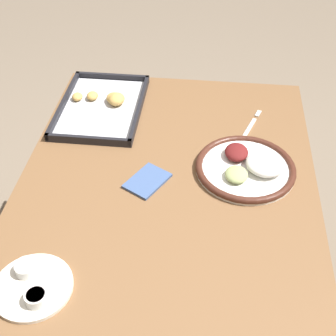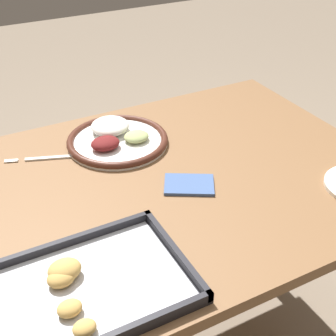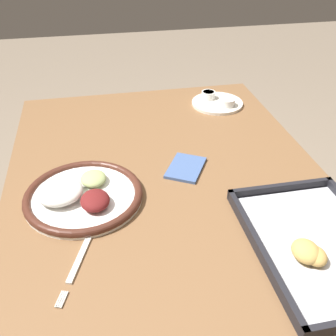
# 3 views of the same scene
# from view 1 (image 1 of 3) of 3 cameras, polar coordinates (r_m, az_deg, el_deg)

# --- Properties ---
(ground_plane) EXTENTS (8.00, 8.00, 0.00)m
(ground_plane) POSITION_cam_1_polar(r_m,az_deg,el_deg) (1.86, -0.07, -18.08)
(ground_plane) COLOR #7A6B59
(dining_table) EXTENTS (1.08, 0.82, 0.72)m
(dining_table) POSITION_cam_1_polar(r_m,az_deg,el_deg) (1.37, -0.09, -5.07)
(dining_table) COLOR brown
(dining_table) RESTS_ON ground_plane
(dinner_plate) EXTENTS (0.28, 0.28, 0.05)m
(dinner_plate) POSITION_cam_1_polar(r_m,az_deg,el_deg) (1.33, 9.65, 0.14)
(dinner_plate) COLOR white
(dinner_plate) RESTS_ON dining_table
(fork) EXTENTS (0.20, 0.08, 0.00)m
(fork) POSITION_cam_1_polar(r_m,az_deg,el_deg) (1.48, 9.77, 4.62)
(fork) COLOR silver
(fork) RESTS_ON dining_table
(saucer_plate) EXTENTS (0.18, 0.18, 0.04)m
(saucer_plate) POSITION_cam_1_polar(r_m,az_deg,el_deg) (1.09, -16.21, -13.56)
(saucer_plate) COLOR white
(saucer_plate) RESTS_ON dining_table
(baking_tray) EXTENTS (0.38, 0.26, 0.04)m
(baking_tray) POSITION_cam_1_polar(r_m,az_deg,el_deg) (1.57, -7.98, 7.54)
(baking_tray) COLOR black
(baking_tray) RESTS_ON dining_table
(napkin) EXTENTS (0.15, 0.13, 0.01)m
(napkin) POSITION_cam_1_polar(r_m,az_deg,el_deg) (1.28, -2.54, -1.57)
(napkin) COLOR #3F598C
(napkin) RESTS_ON dining_table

